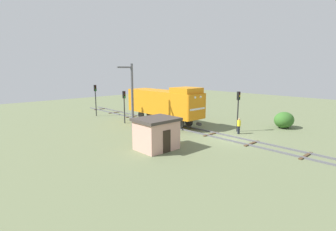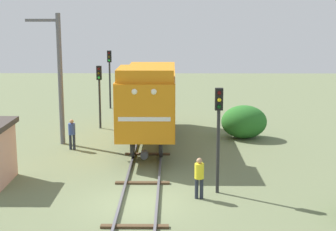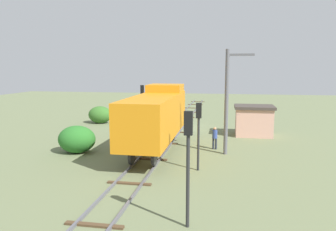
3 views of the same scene
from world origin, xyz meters
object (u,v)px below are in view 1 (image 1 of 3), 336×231
locomotive (165,102)px  worker_near_track (239,125)px  traffic_signal_mid (124,101)px  catenary_mast (132,96)px  traffic_signal_far (95,95)px  traffic_signal_near (238,104)px  relay_hut (156,133)px  worker_by_signal (146,123)px

locomotive → worker_near_track: locomotive is taller
traffic_signal_mid → worker_near_track: size_ratio=2.40×
traffic_signal_mid → catenary_mast: size_ratio=0.55×
traffic_signal_far → catenary_mast: catenary_mast is taller
worker_near_track → catenary_mast: bearing=-67.5°
traffic_signal_near → traffic_signal_mid: 13.92m
worker_near_track → relay_hut: (-9.90, 1.85, 0.40)m
locomotive → traffic_signal_far: 11.58m
traffic_signal_near → traffic_signal_far: 20.57m
locomotive → relay_hut: locomotive is taller
traffic_signal_mid → traffic_signal_far: 7.17m
worker_by_signal → relay_hut: relay_hut is taller
traffic_signal_far → worker_by_signal: 12.72m
traffic_signal_mid → worker_by_signal: traffic_signal_mid is taller
locomotive → worker_by_signal: 4.81m
worker_by_signal → catenary_mast: 3.33m
traffic_signal_mid → traffic_signal_far: size_ratio=0.90×
traffic_signal_far → catenary_mast: bearing=-97.4°
traffic_signal_near → catenary_mast: size_ratio=0.60×
worker_near_track → catenary_mast: size_ratio=0.23×
worker_near_track → worker_by_signal: same height
traffic_signal_far → worker_by_signal: size_ratio=2.68×
catenary_mast → relay_hut: 7.86m
relay_hut → locomotive: bearing=44.1°
traffic_signal_mid → relay_hut: (-4.10, -11.10, -1.45)m
traffic_signal_near → worker_near_track: traffic_signal_near is taller
worker_near_track → catenary_mast: 11.97m
worker_near_track → relay_hut: relay_hut is taller
traffic_signal_far → catenary_mast: size_ratio=0.61×
traffic_signal_near → relay_hut: (-10.70, 1.15, -1.67)m
traffic_signal_near → worker_near_track: size_ratio=2.60×
traffic_signal_near → catenary_mast: catenary_mast is taller
locomotive → relay_hut: size_ratio=3.31×
worker_near_track → relay_hut: bearing=-28.1°
worker_by_signal → traffic_signal_far: bearing=-91.1°
traffic_signal_near → traffic_signal_mid: (-6.60, 12.25, -0.22)m
traffic_signal_near → relay_hut: bearing=173.9°
traffic_signal_near → traffic_signal_far: bearing=109.3°
traffic_signal_mid → traffic_signal_far: traffic_signal_far is taller
traffic_signal_far → relay_hut: size_ratio=1.30×
worker_by_signal → traffic_signal_near: bearing=138.7°
traffic_signal_far → relay_hut: (-3.90, -18.26, -1.75)m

